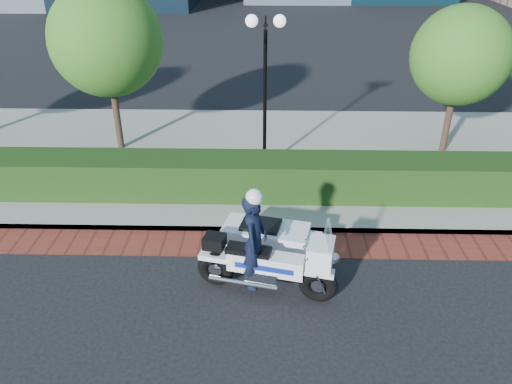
{
  "coord_description": "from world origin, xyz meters",
  "views": [
    {
      "loc": [
        1.06,
        -7.77,
        6.46
      ],
      "look_at": [
        0.83,
        2.13,
        1.0
      ],
      "focal_mm": 35.0,
      "sensor_mm": 36.0,
      "label": 1
    }
  ],
  "objects_px": {
    "lamppost": "(265,70)",
    "tree_b": "(106,40)",
    "police_motorcycle": "(265,247)",
    "tree_c": "(461,56)"
  },
  "relations": [
    {
      "from": "tree_b",
      "to": "police_motorcycle",
      "type": "bearing_deg",
      "value": -53.73
    },
    {
      "from": "police_motorcycle",
      "to": "tree_c",
      "type": "bearing_deg",
      "value": 61.58
    },
    {
      "from": "police_motorcycle",
      "to": "lamppost",
      "type": "bearing_deg",
      "value": 103.47
    },
    {
      "from": "tree_b",
      "to": "lamppost",
      "type": "bearing_deg",
      "value": -16.11
    },
    {
      "from": "tree_b",
      "to": "police_motorcycle",
      "type": "xyz_separation_m",
      "value": [
        4.55,
        -6.2,
        -2.66
      ]
    },
    {
      "from": "tree_b",
      "to": "police_motorcycle",
      "type": "relative_size",
      "value": 1.77
    },
    {
      "from": "tree_b",
      "to": "tree_c",
      "type": "xyz_separation_m",
      "value": [
        10.0,
        -0.0,
        -0.39
      ]
    },
    {
      "from": "tree_c",
      "to": "police_motorcycle",
      "type": "bearing_deg",
      "value": -131.31
    },
    {
      "from": "lamppost",
      "to": "tree_b",
      "type": "height_order",
      "value": "tree_b"
    },
    {
      "from": "lamppost",
      "to": "police_motorcycle",
      "type": "relative_size",
      "value": 1.52
    }
  ]
}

